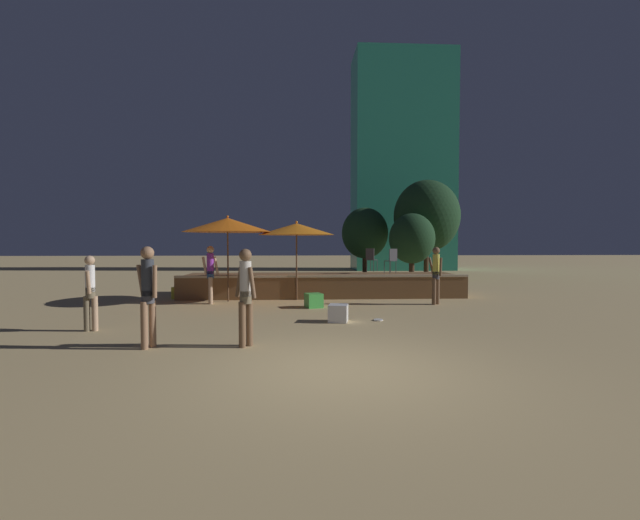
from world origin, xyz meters
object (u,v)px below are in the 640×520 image
at_px(patio_umbrella_1, 228,225).
at_px(cube_seat_2, 183,293).
at_px(person_1, 436,273).
at_px(background_tree_2, 427,216).
at_px(patio_umbrella_0, 297,229).
at_px(person_3, 210,272).
at_px(person_2, 246,292).
at_px(background_tree_0, 412,239).
at_px(frisbee_disc, 378,320).
at_px(person_0, 148,291).
at_px(cube_seat_1, 314,300).
at_px(person_4, 90,290).
at_px(bistro_chair_0, 392,258).
at_px(cube_seat_0, 338,313).
at_px(bistro_chair_1, 371,258).
at_px(background_tree_1, 365,233).

distance_m(patio_umbrella_1, cube_seat_2, 3.03).
distance_m(person_1, background_tree_2, 11.66).
height_order(patio_umbrella_1, person_1, patio_umbrella_1).
relative_size(patio_umbrella_0, person_3, 1.46).
bearing_deg(person_2, background_tree_0, 15.13).
xyz_separation_m(frisbee_disc, background_tree_2, (5.41, 13.70, 3.49)).
distance_m(person_3, background_tree_0, 11.85).
height_order(person_2, person_3, person_3).
height_order(person_0, person_1, person_0).
relative_size(cube_seat_1, frisbee_disc, 2.46).
height_order(patio_umbrella_0, person_1, patio_umbrella_0).
bearing_deg(cube_seat_1, person_4, -147.87).
relative_size(cube_seat_1, bistro_chair_0, 0.65).
distance_m(cube_seat_0, bistro_chair_1, 6.40).
height_order(cube_seat_1, background_tree_1, background_tree_1).
relative_size(cube_seat_1, background_tree_0, 0.17).
bearing_deg(cube_seat_2, person_0, -80.13).
relative_size(patio_umbrella_0, background_tree_0, 0.78).
relative_size(cube_seat_2, person_3, 0.40).
xyz_separation_m(person_1, bistro_chair_1, (-1.53, 3.19, 0.37)).
height_order(person_4, frisbee_disc, person_4).
xyz_separation_m(bistro_chair_0, background_tree_2, (3.97, 8.77, 2.11)).
bearing_deg(person_2, background_tree_2, 14.37).
distance_m(person_3, background_tree_1, 13.56).
height_order(person_0, bistro_chair_0, person_0).
bearing_deg(background_tree_0, bistro_chair_0, -111.30).
height_order(cube_seat_0, person_0, person_0).
xyz_separation_m(cube_seat_0, person_2, (-1.99, -2.44, 0.82)).
relative_size(background_tree_0, background_tree_1, 0.86).
xyz_separation_m(person_0, person_4, (-1.82, 1.65, -0.16)).
xyz_separation_m(patio_umbrella_1, background_tree_2, (9.76, 9.94, 0.95)).
xyz_separation_m(cube_seat_1, frisbee_disc, (1.54, -2.28, -0.20)).
height_order(person_2, frisbee_disc, person_2).
distance_m(person_3, background_tree_2, 14.83).
relative_size(patio_umbrella_0, person_1, 1.48).
distance_m(cube_seat_1, cube_seat_2, 5.09).
relative_size(person_0, background_tree_0, 0.54).
distance_m(patio_umbrella_1, person_0, 6.51).
height_order(background_tree_1, background_tree_2, background_tree_2).
bearing_deg(frisbee_disc, bistro_chair_1, 81.98).
xyz_separation_m(person_2, bistro_chair_1, (3.85, 8.46, 0.36)).
relative_size(bistro_chair_0, background_tree_0, 0.26).
bearing_deg(person_2, cube_seat_2, 64.82).
relative_size(cube_seat_0, cube_seat_2, 0.74).
bearing_deg(cube_seat_2, patio_umbrella_0, -8.28).
xyz_separation_m(cube_seat_0, person_4, (-5.61, -0.82, 0.69)).
bearing_deg(bistro_chair_0, background_tree_1, -121.53).
relative_size(bistro_chair_0, background_tree_2, 0.16).
height_order(person_0, background_tree_1, background_tree_1).
height_order(person_1, background_tree_0, background_tree_0).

